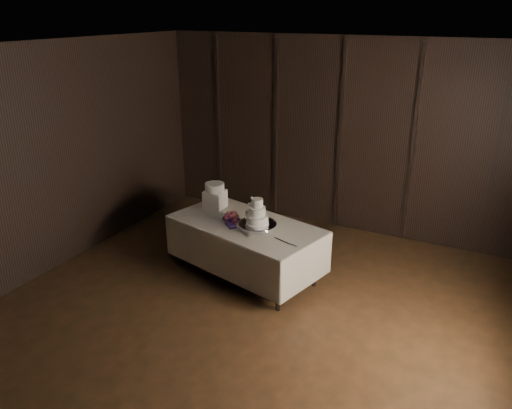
% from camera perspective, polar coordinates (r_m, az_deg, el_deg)
% --- Properties ---
extents(room, '(6.08, 7.08, 3.08)m').
position_cam_1_polar(room, '(4.84, -3.34, -1.10)').
color(room, black).
rests_on(room, ground).
extents(display_table, '(2.18, 1.49, 0.76)m').
position_cam_1_polar(display_table, '(6.61, -1.16, -4.89)').
color(display_table, beige).
rests_on(display_table, ground).
extents(cake_stand, '(0.61, 0.61, 0.09)m').
position_cam_1_polar(cake_stand, '(6.26, 0.16, -2.54)').
color(cake_stand, silver).
rests_on(cake_stand, display_table).
extents(wedding_cake, '(0.31, 0.27, 0.33)m').
position_cam_1_polar(wedding_cake, '(6.19, -0.09, -1.07)').
color(wedding_cake, white).
rests_on(wedding_cake, cake_stand).
extents(bouquet, '(0.47, 0.48, 0.18)m').
position_cam_1_polar(bouquet, '(6.48, -2.76, -1.53)').
color(bouquet, '#E1656B').
rests_on(bouquet, display_table).
extents(box_pedestal, '(0.27, 0.27, 0.25)m').
position_cam_1_polar(box_pedestal, '(6.94, -4.70, 0.61)').
color(box_pedestal, white).
rests_on(box_pedestal, display_table).
extents(small_cake, '(0.33, 0.33, 0.11)m').
position_cam_1_polar(small_cake, '(6.88, -4.74, 2.00)').
color(small_cake, white).
rests_on(small_cake, box_pedestal).
extents(cake_knife, '(0.36, 0.15, 0.01)m').
position_cam_1_polar(cake_knife, '(5.98, 3.05, -4.19)').
color(cake_knife, silver).
rests_on(cake_knife, display_table).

